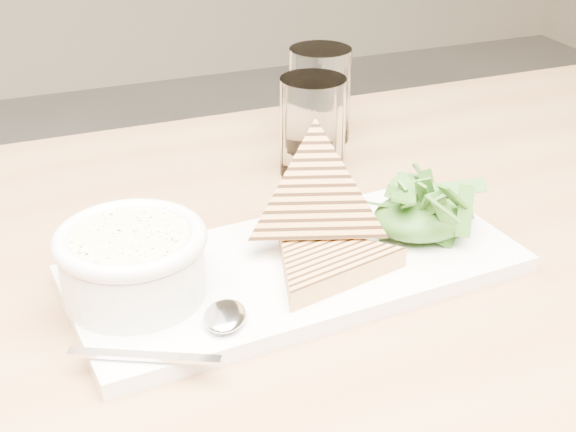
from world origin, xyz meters
name	(u,v)px	position (x,y,z in m)	size (l,w,h in m)	color
table_top	(322,300)	(0.05, 0.25, 0.71)	(1.26, 0.84, 0.04)	olive
table_leg_br	(541,295)	(0.63, 0.62, 0.35)	(0.06, 0.06, 0.69)	olive
platter	(296,269)	(0.03, 0.26, 0.74)	(0.39, 0.17, 0.01)	white
soup_bowl	(133,271)	(-0.11, 0.26, 0.77)	(0.11, 0.11, 0.05)	white
soup	(130,241)	(-0.11, 0.26, 0.80)	(0.10, 0.10, 0.01)	beige
bowl_rim	(130,238)	(-0.11, 0.26, 0.80)	(0.12, 0.12, 0.01)	white
sandwich_flat	(325,261)	(0.05, 0.24, 0.75)	(0.14, 0.14, 0.02)	#BD864A
sandwich_lean	(317,199)	(0.06, 0.28, 0.79)	(0.14, 0.14, 0.08)	#BD864A
salad_base	(423,216)	(0.16, 0.27, 0.76)	(0.09, 0.07, 0.04)	#1C4B13
arugula_pile	(424,208)	(0.16, 0.27, 0.77)	(0.11, 0.10, 0.05)	#3A6321
spoon_bowl	(225,316)	(-0.05, 0.20, 0.75)	(0.03, 0.04, 0.01)	silver
spoon_handle	(144,356)	(-0.12, 0.18, 0.75)	(0.11, 0.01, 0.00)	silver
glass_near	(313,127)	(0.13, 0.46, 0.79)	(0.07, 0.07, 0.11)	white
glass_far	(320,95)	(0.17, 0.54, 0.79)	(0.07, 0.07, 0.11)	white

